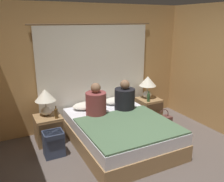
# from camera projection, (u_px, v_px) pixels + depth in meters

# --- Properties ---
(ground_plane) EXTENTS (16.00, 16.00, 0.00)m
(ground_plane) POSITION_uv_depth(u_px,v_px,m) (152.00, 175.00, 3.48)
(ground_plane) COLOR #564C47
(wall_back) EXTENTS (4.18, 0.06, 2.50)m
(wall_back) POSITION_uv_depth(u_px,v_px,m) (94.00, 67.00, 4.94)
(wall_back) COLOR tan
(wall_back) RESTS_ON ground_plane
(curtain_panel) EXTENTS (2.59, 0.03, 2.12)m
(curtain_panel) POSITION_uv_depth(u_px,v_px,m) (96.00, 76.00, 4.94)
(curtain_panel) COLOR silver
(curtain_panel) RESTS_ON ground_plane
(bed) EXTENTS (1.54, 2.02, 0.49)m
(bed) POSITION_uv_depth(u_px,v_px,m) (120.00, 132.00, 4.27)
(bed) COLOR #99754C
(bed) RESTS_ON ground_plane
(nightstand_left) EXTENTS (0.47, 0.47, 0.50)m
(nightstand_left) POSITION_uv_depth(u_px,v_px,m) (49.00, 129.00, 4.36)
(nightstand_left) COLOR #937047
(nightstand_left) RESTS_ON ground_plane
(nightstand_right) EXTENTS (0.47, 0.47, 0.50)m
(nightstand_right) POSITION_uv_depth(u_px,v_px,m) (149.00, 109.00, 5.33)
(nightstand_right) COLOR #937047
(nightstand_right) RESTS_ON ground_plane
(lamp_left) EXTENTS (0.37, 0.37, 0.49)m
(lamp_left) POSITION_uv_depth(u_px,v_px,m) (45.00, 98.00, 4.26)
(lamp_left) COLOR silver
(lamp_left) RESTS_ON nightstand_left
(lamp_right) EXTENTS (0.37, 0.37, 0.49)m
(lamp_right) POSITION_uv_depth(u_px,v_px,m) (148.00, 83.00, 5.23)
(lamp_right) COLOR silver
(lamp_right) RESTS_ON nightstand_right
(pillow_left) EXTENTS (0.52, 0.35, 0.12)m
(pillow_left) POSITION_uv_depth(u_px,v_px,m) (86.00, 106.00, 4.71)
(pillow_left) COLOR silver
(pillow_left) RESTS_ON bed
(pillow_right) EXTENTS (0.52, 0.35, 0.12)m
(pillow_right) POSITION_uv_depth(u_px,v_px,m) (116.00, 101.00, 5.00)
(pillow_right) COLOR silver
(pillow_right) RESTS_ON bed
(blanket_on_bed) EXTENTS (1.48, 1.34, 0.03)m
(blanket_on_bed) POSITION_uv_depth(u_px,v_px,m) (129.00, 126.00, 3.93)
(blanket_on_bed) COLOR #4C6B4C
(blanket_on_bed) RESTS_ON bed
(person_left_in_bed) EXTENTS (0.38, 0.38, 0.61)m
(person_left_in_bed) POSITION_uv_depth(u_px,v_px,m) (96.00, 102.00, 4.34)
(person_left_in_bed) COLOR brown
(person_left_in_bed) RESTS_ON bed
(person_right_in_bed) EXTENTS (0.40, 0.40, 0.60)m
(person_right_in_bed) POSITION_uv_depth(u_px,v_px,m) (125.00, 98.00, 4.61)
(person_right_in_bed) COLOR black
(person_right_in_bed) RESTS_ON bed
(beer_bottle_on_left_stand) EXTENTS (0.06, 0.06, 0.23)m
(beer_bottle_on_left_stand) POSITION_uv_depth(u_px,v_px,m) (56.00, 113.00, 4.20)
(beer_bottle_on_left_stand) COLOR #513819
(beer_bottle_on_left_stand) RESTS_ON nightstand_left
(beer_bottle_on_right_stand) EXTENTS (0.06, 0.06, 0.23)m
(beer_bottle_on_right_stand) POSITION_uv_depth(u_px,v_px,m) (148.00, 98.00, 5.06)
(beer_bottle_on_right_stand) COLOR #2D4C28
(beer_bottle_on_right_stand) RESTS_ON nightstand_right
(backpack_on_floor) EXTENTS (0.33, 0.28, 0.44)m
(backpack_on_floor) POSITION_uv_depth(u_px,v_px,m) (54.00, 142.00, 3.91)
(backpack_on_floor) COLOR #333D56
(backpack_on_floor) RESTS_ON ground_plane
(handbag_on_floor) EXTENTS (0.34, 0.19, 0.40)m
(handbag_on_floor) POSITION_uv_depth(u_px,v_px,m) (163.00, 122.00, 4.99)
(handbag_on_floor) COLOR brown
(handbag_on_floor) RESTS_ON ground_plane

